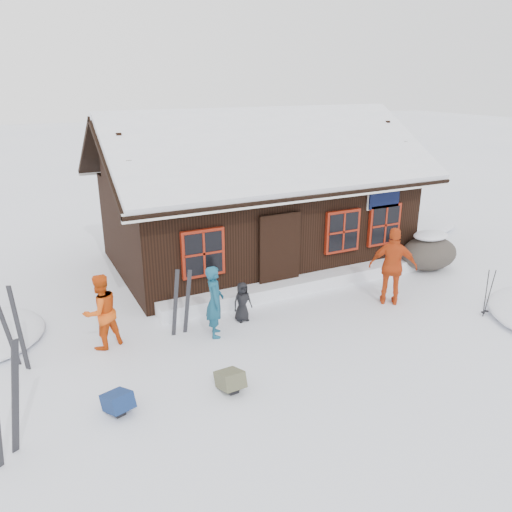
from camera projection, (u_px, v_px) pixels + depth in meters
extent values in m
plane|color=white|center=(297.00, 342.00, 10.32)|extent=(120.00, 120.00, 0.00)
cube|color=black|center=(255.00, 218.00, 14.75)|extent=(8.00, 5.00, 2.50)
cube|color=black|center=(280.00, 152.00, 12.80)|extent=(8.90, 3.14, 1.88)
cube|color=black|center=(234.00, 140.00, 15.29)|extent=(8.90, 3.14, 1.88)
cube|color=white|center=(280.00, 147.00, 12.75)|extent=(8.72, 3.07, 1.86)
cube|color=white|center=(234.00, 136.00, 15.24)|extent=(8.72, 3.07, 1.86)
cube|color=white|center=(255.00, 114.00, 13.75)|extent=(8.81, 0.22, 0.14)
cube|color=silver|center=(310.00, 197.00, 11.85)|extent=(8.90, 0.10, 0.20)
cube|color=black|center=(279.00, 254.00, 12.43)|extent=(1.00, 0.10, 2.00)
cube|color=black|center=(384.00, 197.00, 13.36)|extent=(1.00, 0.06, 0.60)
cube|color=maroon|center=(203.00, 253.00, 11.46)|extent=(1.04, 0.10, 1.14)
cube|color=black|center=(204.00, 254.00, 11.43)|extent=(0.90, 0.04, 1.00)
cube|color=maroon|center=(342.00, 231.00, 13.10)|extent=(1.04, 0.10, 1.14)
cube|color=black|center=(343.00, 232.00, 13.07)|extent=(0.90, 0.04, 1.00)
cube|color=maroon|center=(384.00, 225.00, 13.69)|extent=(1.04, 0.10, 1.14)
cube|color=black|center=(385.00, 225.00, 13.66)|extent=(0.90, 0.04, 1.00)
cube|color=white|center=(302.00, 284.00, 12.79)|extent=(7.60, 0.60, 0.35)
ellipsoid|color=white|center=(398.00, 223.00, 18.74)|extent=(4.00, 4.00, 0.48)
imported|color=navy|center=(215.00, 301.00, 10.33)|extent=(0.53, 0.65, 1.56)
imported|color=#DA4C0F|center=(101.00, 312.00, 9.87)|extent=(0.92, 0.82, 1.56)
imported|color=#C33F14|center=(393.00, 267.00, 11.78)|extent=(1.16, 1.05, 1.89)
imported|color=black|center=(242.00, 302.00, 11.08)|extent=(0.46, 0.32, 0.91)
ellipsoid|color=#453E37|center=(429.00, 253.00, 14.13)|extent=(1.70, 1.27, 0.93)
ellipsoid|color=white|center=(430.00, 240.00, 14.00)|extent=(1.07, 0.77, 0.24)
cube|color=black|center=(15.00, 398.00, 7.05)|extent=(0.35, 0.09, 1.83)
cube|color=black|center=(6.00, 327.00, 9.21)|extent=(0.32, 0.13, 1.69)
cube|color=black|center=(19.00, 329.00, 9.15)|extent=(0.19, 0.30, 1.69)
cube|color=black|center=(175.00, 304.00, 10.40)|extent=(0.27, 0.08, 1.51)
cube|color=black|center=(187.00, 303.00, 10.44)|extent=(0.23, 0.17, 1.51)
cylinder|color=black|center=(486.00, 294.00, 11.28)|extent=(0.08, 0.10, 1.15)
cylinder|color=black|center=(490.00, 293.00, 11.33)|extent=(0.08, 0.10, 1.15)
cube|color=navy|center=(118.00, 405.00, 8.10)|extent=(0.51, 0.59, 0.27)
cube|color=#505039|center=(230.00, 383.00, 8.68)|extent=(0.42, 0.54, 0.28)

